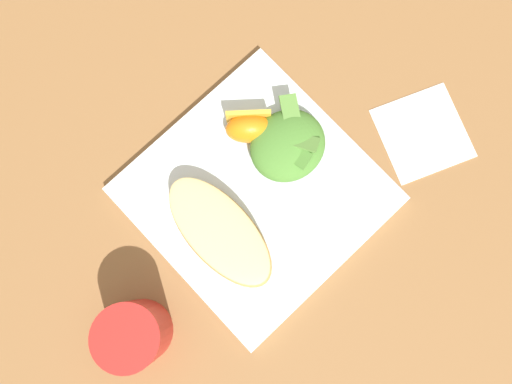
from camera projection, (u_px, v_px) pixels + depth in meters
The scene contains 7 objects.
ground at pixel (256, 195), 0.69m from camera, with size 3.00×3.00×0.00m, color olive.
white_plate at pixel (256, 194), 0.68m from camera, with size 0.28×0.28×0.02m, color silver.
cheesy_pizza_bread at pixel (220, 231), 0.65m from camera, with size 0.08×0.17×0.04m.
green_salad_pile at pixel (288, 145), 0.67m from camera, with size 0.10×0.10×0.04m.
orange_wedge_front at pixel (249, 127), 0.67m from camera, with size 0.07×0.07×0.04m.
paper_napkin at pixel (423, 133), 0.70m from camera, with size 0.11×0.11×0.00m, color white.
drinking_red_cup at pixel (134, 334), 0.62m from camera, with size 0.08×0.08×0.09m, color red.
Camera 1 is at (0.07, 0.08, 0.68)m, focal length 37.09 mm.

